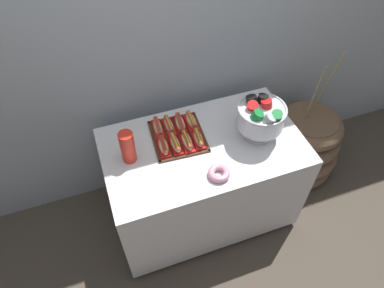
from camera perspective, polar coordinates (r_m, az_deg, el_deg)
The scene contains 16 objects.
ground_plane at distance 2.86m, azimuth 1.48°, elevation -10.59°, with size 10.00×10.00×0.00m, color #4C4238.
back_wall at distance 2.27m, azimuth -2.76°, elevation 18.02°, with size 6.00×0.10×2.60m, color #9EA8B2.
buffet_table at distance 2.51m, azimuth 1.67°, elevation -5.78°, with size 1.28×0.75×0.79m.
floor_vase at distance 3.02m, azimuth 17.62°, elevation -0.15°, with size 0.59×0.59×1.16m.
serving_tray at distance 2.26m, azimuth -2.31°, elevation 1.23°, with size 0.35×0.38×0.01m.
hot_dog_0 at distance 2.17m, azimuth -4.67°, elevation -0.39°, with size 0.08×0.16×0.06m.
hot_dog_1 at distance 2.17m, azimuth -2.75°, elevation 0.06°, with size 0.06×0.17×0.06m.
hot_dog_2 at distance 2.18m, azimuth -0.84°, elevation 0.47°, with size 0.07×0.17×0.06m.
hot_dog_3 at distance 2.20m, azimuth 1.04°, elevation 0.86°, with size 0.08×0.16×0.06m.
hot_dog_4 at distance 2.27m, azimuth -5.60°, elevation 2.67°, with size 0.07×0.18×0.06m.
hot_dog_5 at distance 2.28m, azimuth -3.76°, elevation 3.03°, with size 0.06×0.17×0.06m.
hot_dog_6 at distance 2.30m, azimuth -1.94°, elevation 3.38°, with size 0.08×0.18×0.06m.
hot_dog_7 at distance 2.31m, azimuth -0.14°, elevation 3.77°, with size 0.07×0.17×0.06m.
punch_bowl at distance 2.19m, azimuth 11.15°, elevation 4.50°, with size 0.30×0.30×0.29m.
cup_stack at distance 2.09m, azimuth -10.44°, elevation -0.47°, with size 0.09×0.09×0.22m.
donut at distance 2.05m, azimuth 4.38°, elevation -4.79°, with size 0.13×0.13×0.04m.
Camera 1 is at (-0.56, -1.34, 2.46)m, focal length 32.72 mm.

